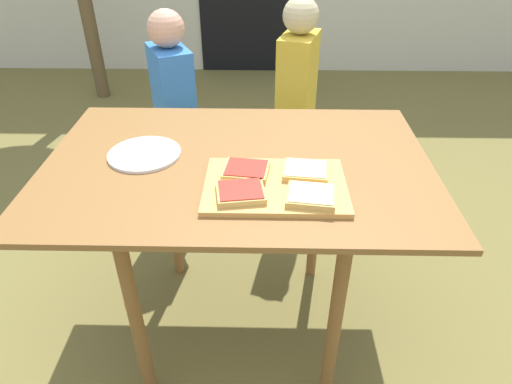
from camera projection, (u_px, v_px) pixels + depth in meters
ground_plane at (242, 324)px, 1.76m from camera, size 16.00×16.00×0.00m
dining_table at (238, 188)px, 1.40m from camera, size 1.16×0.78×0.74m
cutting_board at (275, 186)px, 1.22m from camera, size 0.39×0.27×0.02m
pizza_slice_far_left at (246, 170)px, 1.25m from camera, size 0.14×0.12×0.02m
pizza_slice_near_left at (241, 192)px, 1.16m from camera, size 0.14×0.12×0.02m
pizza_slice_far_right at (306, 171)px, 1.25m from camera, size 0.14×0.12×0.02m
pizza_slice_near_right at (311, 196)px, 1.15m from camera, size 0.14×0.12×0.02m
plate_white_left at (145, 154)px, 1.37m from camera, size 0.22×0.22×0.01m
child_left at (175, 116)px, 1.99m from camera, size 0.23×0.28×1.04m
child_right at (296, 104)px, 2.05m from camera, size 0.20×0.27×1.07m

